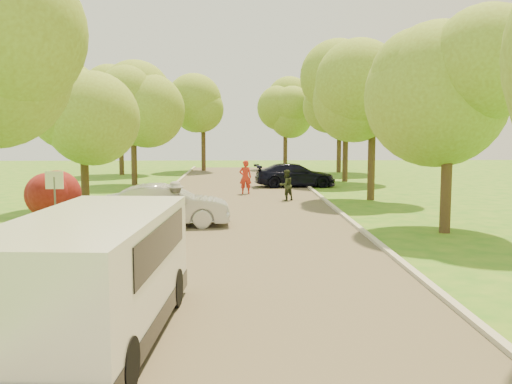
{
  "coord_description": "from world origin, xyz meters",
  "views": [
    {
      "loc": [
        -0.14,
        -13.67,
        3.46
      ],
      "look_at": [
        0.49,
        5.9,
        1.3
      ],
      "focal_mm": 40.0,
      "sensor_mm": 36.0,
      "label": 1
    }
  ],
  "objects": [
    {
      "name": "road",
      "position": [
        0.0,
        8.0,
        0.01
      ],
      "size": [
        8.0,
        60.0,
        0.01
      ],
      "primitive_type": "cube",
      "color": "#4C4438",
      "rests_on": "ground"
    },
    {
      "name": "ground",
      "position": [
        0.0,
        0.0,
        0.0
      ],
      "size": [
        100.0,
        100.0,
        0.0
      ],
      "primitive_type": "plane",
      "color": "#2B6F1A",
      "rests_on": "ground"
    },
    {
      "name": "silver_sedan",
      "position": [
        -2.71,
        6.6,
        0.75
      ],
      "size": [
        4.61,
        1.81,
        1.49
      ],
      "primitive_type": "imported",
      "rotation": [
        0.0,
        0.0,
        1.62
      ],
      "color": "#B3B4B8",
      "rests_on": "ground"
    },
    {
      "name": "tree_r_midb",
      "position": [
        6.6,
        14.0,
        4.88
      ],
      "size": [
        4.51,
        4.4,
        7.01
      ],
      "color": "#382619",
      "rests_on": "ground"
    },
    {
      "name": "longboard",
      "position": [
        -2.29,
        5.78,
        0.09
      ],
      "size": [
        0.54,
        0.83,
        0.1
      ],
      "rotation": [
        0.0,
        0.0,
        3.57
      ],
      "color": "black",
      "rests_on": "ground"
    },
    {
      "name": "tree_l_midb",
      "position": [
        -6.81,
        12.0,
        4.59
      ],
      "size": [
        4.3,
        4.2,
        6.62
      ],
      "color": "#382619",
      "rests_on": "ground"
    },
    {
      "name": "red_shrub",
      "position": [
        -6.3,
        5.5,
        1.1
      ],
      "size": [
        1.7,
        1.7,
        1.95
      ],
      "color": "#382619",
      "rests_on": "ground"
    },
    {
      "name": "tree_bg_b",
      "position": [
        8.22,
        32.0,
        5.54
      ],
      "size": [
        5.12,
        5.0,
        7.95
      ],
      "color": "#382619",
      "rests_on": "ground"
    },
    {
      "name": "tree_bg_a",
      "position": [
        -8.78,
        30.0,
        5.31
      ],
      "size": [
        5.12,
        5.0,
        7.72
      ],
      "color": "#382619",
      "rests_on": "ground"
    },
    {
      "name": "tree_bg_d",
      "position": [
        4.22,
        36.0,
        5.31
      ],
      "size": [
        5.12,
        5.0,
        7.72
      ],
      "color": "#382619",
      "rests_on": "ground"
    },
    {
      "name": "person_olive",
      "position": [
        2.2,
        13.77,
        0.76
      ],
      "size": [
        0.93,
        0.88,
        1.51
      ],
      "primitive_type": "imported",
      "rotation": [
        0.0,
        0.0,
        3.71
      ],
      "color": "#272E1C",
      "rests_on": "ground"
    },
    {
      "name": "person_striped",
      "position": [
        0.26,
        16.71,
        0.91
      ],
      "size": [
        0.71,
        0.51,
        1.81
      ],
      "primitive_type": "imported",
      "rotation": [
        0.0,
        0.0,
        3.25
      ],
      "color": "red",
      "rests_on": "ground"
    },
    {
      "name": "tree_r_mida",
      "position": [
        7.02,
        5.0,
        5.54
      ],
      "size": [
        5.13,
        5.0,
        7.95
      ],
      "color": "#382619",
      "rests_on": "ground"
    },
    {
      "name": "skateboarder",
      "position": [
        -2.29,
        5.78,
        0.9
      ],
      "size": [
        1.18,
        0.96,
        1.59
      ],
      "primitive_type": "imported",
      "rotation": [
        0.0,
        0.0,
        3.57
      ],
      "color": "gray",
      "rests_on": "longboard"
    },
    {
      "name": "tree_r_far",
      "position": [
        7.23,
        24.0,
        5.83
      ],
      "size": [
        5.33,
        5.2,
        8.34
      ],
      "color": "#382619",
      "rests_on": "ground"
    },
    {
      "name": "minivan",
      "position": [
        -2.5,
        -4.49,
        1.1
      ],
      "size": [
        2.56,
        5.72,
        2.08
      ],
      "rotation": [
        0.0,
        0.0,
        -0.07
      ],
      "color": "white",
      "rests_on": "ground"
    },
    {
      "name": "curb_left",
      "position": [
        -4.05,
        8.0,
        0.06
      ],
      "size": [
        0.18,
        60.0,
        0.12
      ],
      "primitive_type": "cube",
      "color": "#B2AD9E",
      "rests_on": "ground"
    },
    {
      "name": "tree_l_far",
      "position": [
        -6.39,
        22.0,
        5.47
      ],
      "size": [
        4.92,
        4.8,
        7.79
      ],
      "color": "#382619",
      "rests_on": "ground"
    },
    {
      "name": "dark_sedan",
      "position": [
        3.3,
        20.45,
        0.7
      ],
      "size": [
        5.0,
        2.35,
        1.41
      ],
      "primitive_type": "imported",
      "rotation": [
        0.0,
        0.0,
        1.65
      ],
      "color": "black",
      "rests_on": "ground"
    },
    {
      "name": "street_sign",
      "position": [
        -5.8,
        4.0,
        1.56
      ],
      "size": [
        0.55,
        0.06,
        2.17
      ],
      "color": "#59595E",
      "rests_on": "ground"
    },
    {
      "name": "tree_bg_c",
      "position": [
        -2.79,
        34.0,
        5.02
      ],
      "size": [
        4.92,
        4.8,
        7.33
      ],
      "color": "#382619",
      "rests_on": "ground"
    },
    {
      "name": "curb_right",
      "position": [
        4.05,
        8.0,
        0.06
      ],
      "size": [
        0.18,
        60.0,
        0.12
      ],
      "primitive_type": "cube",
      "color": "#B2AD9E",
      "rests_on": "ground"
    }
  ]
}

